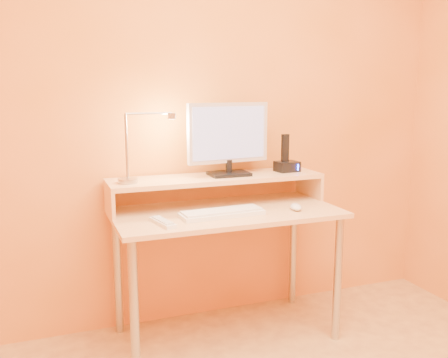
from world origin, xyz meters
name	(u,v)px	position (x,y,z in m)	size (l,w,h in m)	color
wall_back	(206,108)	(0.00, 1.50, 1.25)	(3.00, 0.04, 2.50)	#EF9248
desk_leg_fl	(134,311)	(-0.55, 0.93, 0.35)	(0.04, 0.04, 0.69)	#AEAEAF
desk_leg_fr	(338,279)	(0.55, 0.93, 0.35)	(0.04, 0.04, 0.69)	#AEAEAF
desk_leg_bl	(118,273)	(-0.55, 1.43, 0.35)	(0.04, 0.04, 0.69)	#AEAEAF
desk_leg_br	(293,251)	(0.55, 1.43, 0.35)	(0.04, 0.04, 0.69)	#AEAEAF
desk_lower	(226,213)	(0.00, 1.18, 0.71)	(1.20, 0.60, 0.03)	#EEBC7B
shelf_riser_left	(109,201)	(-0.59, 1.33, 0.79)	(0.02, 0.30, 0.14)	#EEBC7B
shelf_riser_right	(309,185)	(0.59, 1.33, 0.79)	(0.02, 0.30, 0.14)	#EEBC7B
desk_shelf	(217,178)	(0.00, 1.33, 0.87)	(1.20, 0.30, 0.03)	#EEBC7B
monitor_foot	(229,174)	(0.07, 1.33, 0.89)	(0.22, 0.16, 0.02)	black
monitor_neck	(229,166)	(0.07, 1.33, 0.93)	(0.04, 0.04, 0.07)	black
monitor_panel	(228,133)	(0.07, 1.34, 1.12)	(0.49, 0.04, 0.33)	silver
monitor_back	(227,132)	(0.07, 1.36, 1.12)	(0.44, 0.01, 0.28)	black
monitor_screen	(230,133)	(0.07, 1.32, 1.12)	(0.44, 0.00, 0.29)	#8F99DC
lamp_base	(128,181)	(-0.50, 1.30, 0.89)	(0.10, 0.10, 0.03)	#AEAEAF
lamp_post	(127,146)	(-0.50, 1.30, 1.07)	(0.01, 0.01, 0.33)	#AEAEAF
lamp_arm	(149,113)	(-0.38, 1.30, 1.24)	(0.01, 0.01, 0.24)	#AEAEAF
lamp_head	(172,116)	(-0.26, 1.30, 1.22)	(0.04, 0.04, 0.03)	#AEAEAF
lamp_bulb	(172,119)	(-0.26, 1.30, 1.20)	(0.03, 0.03, 0.00)	#FFEAC6
phone_dock	(287,166)	(0.44, 1.33, 0.91)	(0.13, 0.10, 0.06)	black
phone_handset	(285,148)	(0.42, 1.33, 1.02)	(0.04, 0.03, 0.16)	black
phone_led	(298,167)	(0.48, 1.28, 0.91)	(0.01, 0.00, 0.04)	#3258FA
keyboard	(222,214)	(-0.06, 1.08, 0.73)	(0.43, 0.14, 0.02)	white
mouse	(296,207)	(0.35, 1.05, 0.74)	(0.06, 0.10, 0.04)	silver
remote_control	(163,223)	(-0.38, 1.03, 0.73)	(0.05, 0.20, 0.02)	white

